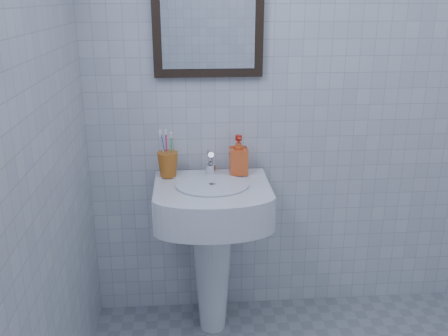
{
  "coord_description": "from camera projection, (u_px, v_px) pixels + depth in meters",
  "views": [
    {
      "loc": [
        -0.62,
        -1.14,
        1.59
      ],
      "look_at": [
        -0.47,
        0.86,
        0.9
      ],
      "focal_mm": 40.0,
      "sensor_mm": 36.0,
      "label": 1
    }
  ],
  "objects": [
    {
      "name": "wall_back",
      "position": [
        316.0,
        73.0,
        2.36
      ],
      "size": [
        2.2,
        0.02,
        2.5
      ],
      "primitive_type": "cube",
      "color": "silver",
      "rests_on": "ground"
    },
    {
      "name": "wall_mirror",
      "position": [
        208.0,
        7.0,
        2.21
      ],
      "size": [
        0.5,
        0.04,
        0.62
      ],
      "color": "black",
      "rests_on": "wall_back"
    },
    {
      "name": "toothbrush_cup",
      "position": [
        168.0,
        164.0,
        2.32
      ],
      "size": [
        0.1,
        0.1,
        0.12
      ],
      "primitive_type": null,
      "rotation": [
        0.0,
        0.0,
        0.08
      ],
      "color": "#B95F1B",
      "rests_on": "washbasin"
    },
    {
      "name": "soap_dispenser",
      "position": [
        238.0,
        155.0,
        2.34
      ],
      "size": [
        0.09,
        0.09,
        0.19
      ],
      "primitive_type": "imported",
      "rotation": [
        0.0,
        0.0,
        0.03
      ],
      "color": "#DE4515",
      "rests_on": "washbasin"
    },
    {
      "name": "washbasin",
      "position": [
        212.0,
        233.0,
        2.35
      ],
      "size": [
        0.52,
        0.38,
        0.8
      ],
      "color": "white",
      "rests_on": "ground"
    },
    {
      "name": "faucet",
      "position": [
        211.0,
        165.0,
        2.34
      ],
      "size": [
        0.05,
        0.11,
        0.13
      ],
      "color": "silver",
      "rests_on": "washbasin"
    }
  ]
}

